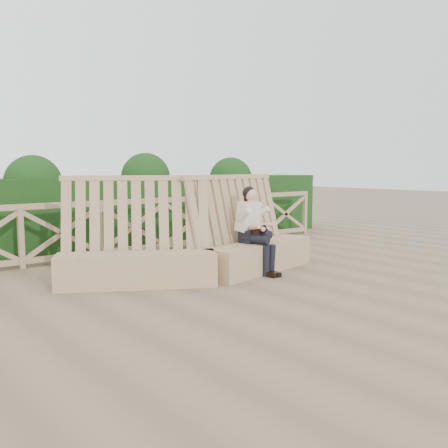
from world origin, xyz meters
TOP-DOWN VIEW (x-y plane):
  - ground at (0.00, 0.00)m, footprint 60.00×60.00m
  - bench at (-0.18, 1.03)m, footprint 4.39×1.81m
  - woman at (0.71, 0.77)m, footprint 0.41×0.84m
  - guardrail at (0.00, 3.50)m, footprint 10.10×0.09m
  - hedge at (0.00, 4.70)m, footprint 12.00×1.20m

SIDE VIEW (x-z plane):
  - ground at x=0.00m, z-range 0.00..0.00m
  - bench at x=-0.18m, z-range -0.40..1.22m
  - guardrail at x=0.00m, z-range 0.00..1.10m
  - hedge at x=0.00m, z-range 0.00..1.50m
  - woman at x=0.71m, z-range 0.06..1.47m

